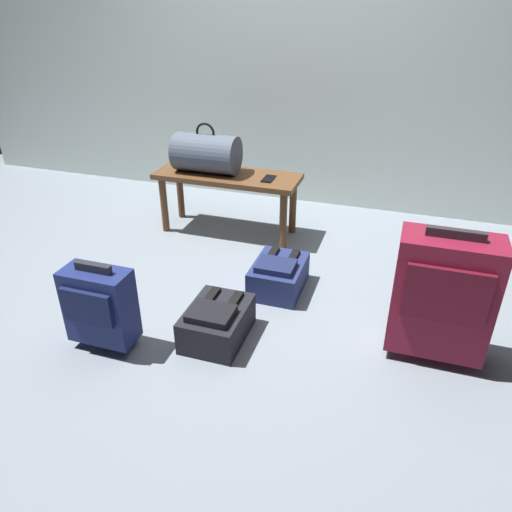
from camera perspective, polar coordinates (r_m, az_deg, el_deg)
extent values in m
plane|color=slate|center=(2.78, -3.75, -4.71)|extent=(6.60, 6.60, 0.00)
cube|color=silver|center=(3.85, 5.30, 26.72)|extent=(6.00, 0.10, 2.80)
cube|color=brown|center=(3.36, -3.41, 9.41)|extent=(1.00, 0.36, 0.04)
cylinder|color=brown|center=(3.51, -10.83, 5.97)|extent=(0.05, 0.05, 0.40)
cylinder|color=brown|center=(3.20, 3.24, 4.18)|extent=(0.05, 0.05, 0.40)
cylinder|color=brown|center=(3.72, -8.96, 7.47)|extent=(0.05, 0.05, 0.40)
cylinder|color=brown|center=(3.43, 4.39, 5.88)|extent=(0.05, 0.05, 0.40)
cylinder|color=#475160|center=(3.37, -5.91, 12.01)|extent=(0.44, 0.26, 0.26)
torus|color=black|center=(3.34, -6.03, 14.31)|extent=(0.14, 0.02, 0.14)
cube|color=black|center=(3.25, 1.49, 9.14)|extent=(0.07, 0.14, 0.01)
cube|color=black|center=(3.24, 1.49, 9.21)|extent=(0.06, 0.13, 0.00)
cube|color=maroon|center=(2.32, 21.21, -4.33)|extent=(0.43, 0.22, 0.57)
cube|color=#500E1C|center=(2.18, 21.57, -4.44)|extent=(0.35, 0.02, 0.26)
cube|color=#262628|center=(2.18, 22.61, 2.43)|extent=(0.24, 0.03, 0.04)
cylinder|color=black|center=(2.55, 16.56, -8.80)|extent=(0.02, 0.05, 0.05)
cylinder|color=black|center=(2.58, 23.34, -9.72)|extent=(0.02, 0.05, 0.05)
cube|color=navy|center=(2.39, -17.97, -5.57)|extent=(0.32, 0.16, 0.37)
cube|color=#11183E|center=(2.31, -19.41, -5.81)|extent=(0.26, 0.02, 0.17)
cube|color=#262628|center=(2.29, -18.74, -1.31)|extent=(0.18, 0.03, 0.04)
cylinder|color=black|center=(2.61, -18.63, -8.25)|extent=(0.02, 0.05, 0.05)
cylinder|color=black|center=(2.49, -14.39, -9.41)|extent=(0.02, 0.05, 0.05)
cube|color=black|center=(2.42, -4.62, -7.93)|extent=(0.28, 0.38, 0.17)
cube|color=black|center=(2.31, -5.34, -6.81)|extent=(0.21, 0.17, 0.04)
cube|color=black|center=(2.44, -5.49, -4.97)|extent=(0.04, 0.19, 0.02)
cube|color=black|center=(2.40, -2.70, -5.50)|extent=(0.04, 0.19, 0.02)
cube|color=navy|center=(2.80, 2.70, -2.38)|extent=(0.28, 0.38, 0.17)
cube|color=#182045|center=(2.69, 2.37, -1.20)|extent=(0.21, 0.17, 0.04)
cube|color=black|center=(2.82, 1.88, 0.14)|extent=(0.04, 0.19, 0.02)
cube|color=black|center=(2.79, 4.36, -0.24)|extent=(0.04, 0.19, 0.02)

